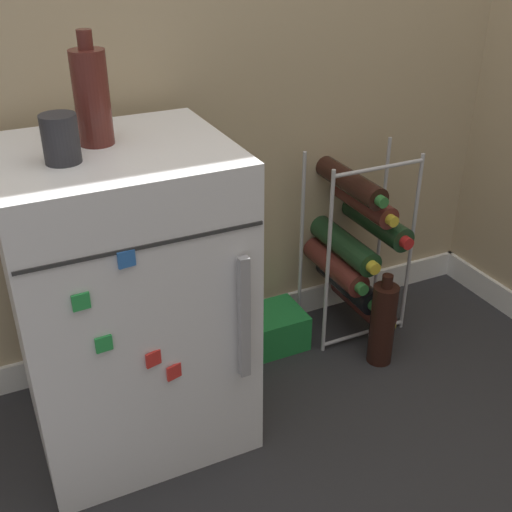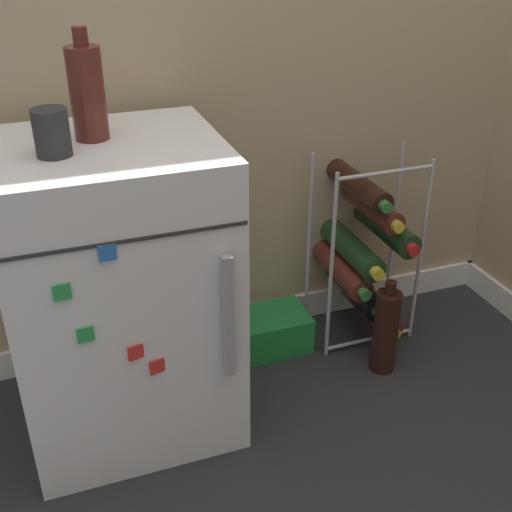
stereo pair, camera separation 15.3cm
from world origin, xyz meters
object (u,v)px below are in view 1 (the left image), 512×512
object	(u,v)px
fridge_top_cup	(61,139)
loose_bottle_floor	(383,324)
mini_fridge	(128,301)
fridge_top_bottle	(92,96)
wine_rack	(355,248)
soda_box	(263,331)

from	to	relation	value
fridge_top_cup	loose_bottle_floor	xyz separation A→B (m)	(0.86, -0.01, -0.70)
mini_fridge	fridge_top_bottle	size ratio (longest dim) A/B	3.25
wine_rack	loose_bottle_floor	bearing A→B (deg)	-94.12
fridge_top_bottle	loose_bottle_floor	bearing A→B (deg)	-7.06
wine_rack	fridge_top_bottle	xyz separation A→B (m)	(-0.78, -0.10, 0.60)
wine_rack	fridge_top_cup	bearing A→B (deg)	-167.82
fridge_top_cup	fridge_top_bottle	bearing A→B (deg)	44.16
soda_box	fridge_top_bottle	bearing A→B (deg)	-165.22
wine_rack	fridge_top_bottle	size ratio (longest dim) A/B	2.53
soda_box	fridge_top_cup	bearing A→B (deg)	-159.37
mini_fridge	fridge_top_bottle	xyz separation A→B (m)	(-0.02, 0.04, 0.50)
fridge_top_bottle	loose_bottle_floor	size ratio (longest dim) A/B	0.79
mini_fridge	soda_box	world-z (taller)	mini_fridge
fridge_top_cup	fridge_top_bottle	xyz separation A→B (m)	(0.09, 0.09, 0.06)
wine_rack	fridge_top_cup	distance (m)	1.05
soda_box	wine_rack	bearing A→B (deg)	-4.20
wine_rack	soda_box	xyz separation A→B (m)	(-0.31, 0.02, -0.24)
fridge_top_bottle	fridge_top_cup	bearing A→B (deg)	-135.84
mini_fridge	fridge_top_cup	xyz separation A→B (m)	(-0.11, -0.05, 0.44)
soda_box	loose_bottle_floor	bearing A→B (deg)	-36.41
wine_rack	fridge_top_cup	xyz separation A→B (m)	(-0.87, -0.19, 0.54)
fridge_top_bottle	loose_bottle_floor	xyz separation A→B (m)	(0.77, -0.10, -0.76)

